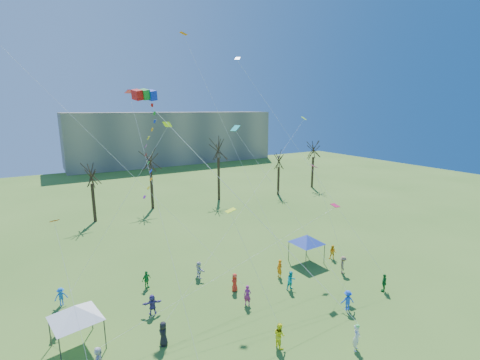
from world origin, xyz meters
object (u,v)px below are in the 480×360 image
hero_kite_flyer (357,338)px  canopy_tent_blue (307,239)px  distant_building (174,138)px  big_box_kite (153,152)px  canopy_tent_white (75,312)px

hero_kite_flyer → canopy_tent_blue: 13.45m
hero_kite_flyer → canopy_tent_blue: bearing=31.8°
distant_building → hero_kite_flyer: size_ratio=32.31×
hero_kite_flyer → canopy_tent_blue: canopy_tent_blue is taller
hero_kite_flyer → big_box_kite: size_ratio=0.09×
hero_kite_flyer → canopy_tent_blue: (6.18, 11.84, 1.64)m
canopy_tent_blue → canopy_tent_white: bearing=-175.1°
canopy_tent_blue → distant_building: bearing=80.7°
distant_building → hero_kite_flyer: 86.24m
big_box_kite → canopy_tent_white: bearing=-174.8°
distant_building → canopy_tent_white: 81.75m
big_box_kite → canopy_tent_blue: (16.21, 1.38, -10.37)m
distant_building → hero_kite_flyer: bearing=-102.0°
distant_building → big_box_kite: (-27.99, -73.63, 5.45)m
hero_kite_flyer → canopy_tent_white: canopy_tent_white is taller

